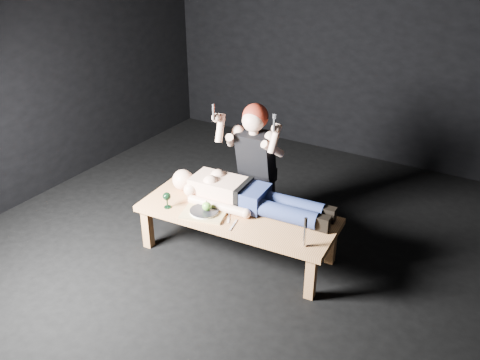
% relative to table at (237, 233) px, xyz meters
% --- Properties ---
extents(ground, '(5.00, 5.00, 0.00)m').
position_rel_table_xyz_m(ground, '(-0.03, 0.24, -0.23)').
color(ground, black).
rests_on(ground, ground).
extents(back_wall, '(5.00, 0.00, 5.00)m').
position_rel_table_xyz_m(back_wall, '(-0.03, 2.74, 1.27)').
color(back_wall, black).
rests_on(back_wall, ground).
extents(table, '(1.83, 0.79, 0.45)m').
position_rel_table_xyz_m(table, '(0.00, 0.00, 0.00)').
color(table, tan).
rests_on(table, ground).
extents(lying_man, '(1.81, 0.66, 0.26)m').
position_rel_table_xyz_m(lying_man, '(0.04, 0.14, 0.36)').
color(lying_man, '#DCAB89').
rests_on(lying_man, table).
extents(kneeling_woman, '(0.76, 0.84, 1.34)m').
position_rel_table_xyz_m(kneeling_woman, '(-0.10, 0.57, 0.45)').
color(kneeling_woman, black).
rests_on(kneeling_woman, ground).
extents(serving_tray, '(0.44, 0.36, 0.02)m').
position_rel_table_xyz_m(serving_tray, '(-0.23, -0.18, 0.24)').
color(serving_tray, tan).
rests_on(serving_tray, table).
extents(plate, '(0.31, 0.31, 0.02)m').
position_rel_table_xyz_m(plate, '(-0.23, -0.18, 0.26)').
color(plate, white).
rests_on(plate, serving_tray).
extents(apple, '(0.08, 0.08, 0.08)m').
position_rel_table_xyz_m(apple, '(-0.21, -0.17, 0.31)').
color(apple, '#4FA12A').
rests_on(apple, plate).
extents(goblet, '(0.08, 0.08, 0.15)m').
position_rel_table_xyz_m(goblet, '(-0.58, -0.25, 0.30)').
color(goblet, black).
rests_on(goblet, table).
extents(fork_flat, '(0.08, 0.18, 0.01)m').
position_rel_table_xyz_m(fork_flat, '(-0.37, -0.25, 0.23)').
color(fork_flat, '#B2B2B7').
rests_on(fork_flat, table).
extents(knife_flat, '(0.06, 0.19, 0.01)m').
position_rel_table_xyz_m(knife_flat, '(0.09, -0.20, 0.23)').
color(knife_flat, '#B2B2B7').
rests_on(knife_flat, table).
extents(spoon_flat, '(0.11, 0.17, 0.01)m').
position_rel_table_xyz_m(spoon_flat, '(-0.01, -0.12, 0.23)').
color(spoon_flat, '#B2B2B7').
rests_on(spoon_flat, table).
extents(carving_knife, '(0.04, 0.04, 0.26)m').
position_rel_table_xyz_m(carving_knife, '(0.73, -0.18, 0.36)').
color(carving_knife, '#B2B2B7').
rests_on(carving_knife, table).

